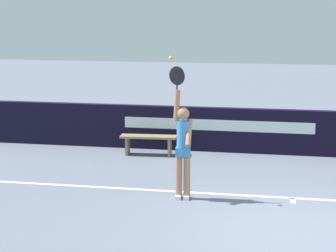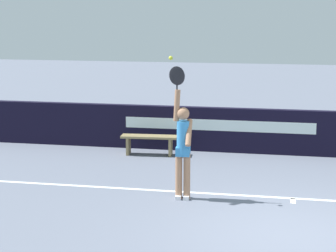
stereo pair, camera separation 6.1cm
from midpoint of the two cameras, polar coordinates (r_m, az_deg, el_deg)
The scene contains 6 objects.
ground_plane at distance 9.80m, azimuth 11.55°, elevation -9.82°, with size 60.00×60.00×0.00m, color slate.
court_lines at distance 9.13m, azimuth 11.59°, elevation -11.42°, with size 12.08×5.22×0.00m.
back_wall at distance 14.77m, azimuth 11.47°, elevation -0.59°, with size 15.64×0.21×1.09m.
tennis_player at distance 11.02m, azimuth 1.23°, elevation -1.76°, with size 0.46×0.39×2.46m.
tennis_ball at distance 10.71m, azimuth 0.09°, elevation 6.40°, with size 0.07×0.07×0.07m.
courtside_bench_near at distance 14.49m, azimuth -1.96°, elevation -1.37°, with size 1.36×0.45×0.47m.
Camera 1 is at (-0.22, -9.19, 3.44)m, focal length 64.96 mm.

